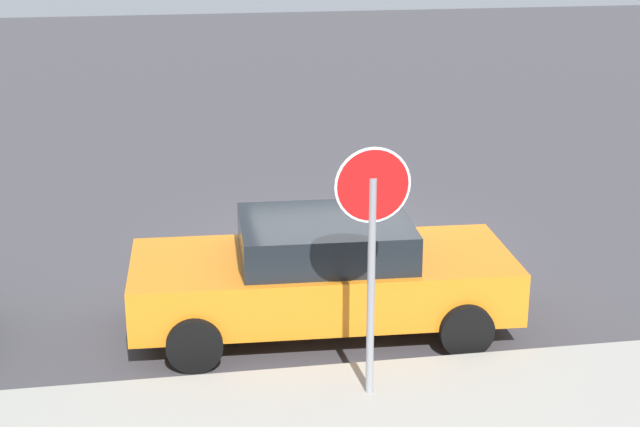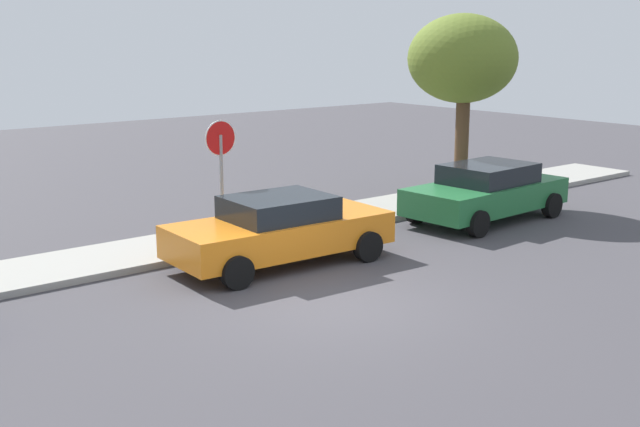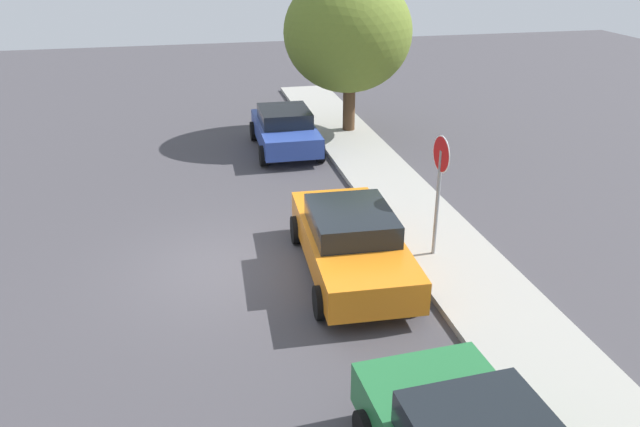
% 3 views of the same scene
% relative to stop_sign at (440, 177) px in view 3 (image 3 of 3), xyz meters
% --- Properties ---
extents(ground_plane, '(60.00, 60.00, 0.00)m').
position_rel_stop_sign_xyz_m(ground_plane, '(-0.54, -4.45, -1.92)').
color(ground_plane, '#423F44').
extents(sidewalk_curb, '(32.00, 2.11, 0.14)m').
position_rel_stop_sign_xyz_m(sidewalk_curb, '(-0.54, 0.38, -1.85)').
color(sidewalk_curb, '#9E9B93').
rests_on(sidewalk_curb, ground_plane).
extents(stop_sign, '(0.77, 0.08, 2.80)m').
position_rel_stop_sign_xyz_m(stop_sign, '(0.00, 0.00, 0.00)').
color(stop_sign, gray).
rests_on(stop_sign, ground_plane).
extents(parked_car_orange, '(4.67, 2.22, 1.42)m').
position_rel_stop_sign_xyz_m(parked_car_orange, '(0.17, -1.92, -1.19)').
color(parked_car_orange, orange).
rests_on(parked_car_orange, ground_plane).
extents(parked_car_blue, '(3.97, 2.04, 1.37)m').
position_rel_stop_sign_xyz_m(parked_car_blue, '(-8.10, -1.89, -1.21)').
color(parked_car_blue, '#2D479E').
rests_on(parked_car_blue, ground_plane).
extents(street_tree_near_corner, '(4.28, 4.28, 5.47)m').
position_rel_stop_sign_xyz_m(street_tree_near_corner, '(-9.39, 0.50, 1.57)').
color(street_tree_near_corner, '#513823').
rests_on(street_tree_near_corner, ground_plane).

